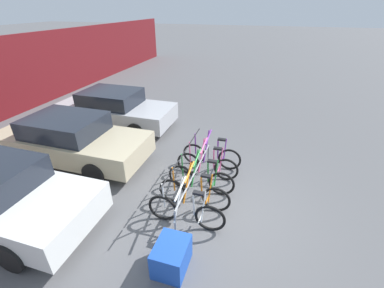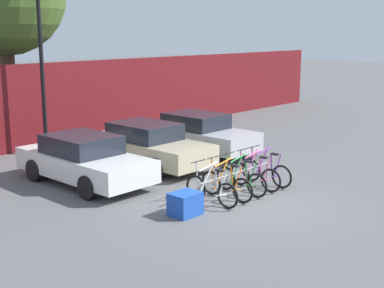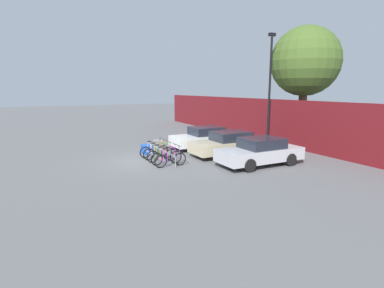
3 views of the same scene
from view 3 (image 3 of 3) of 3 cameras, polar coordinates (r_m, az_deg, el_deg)
name	(u,v)px [view 3 (image 3 of 3)]	position (r m, az deg, el deg)	size (l,w,h in m)	color
ground_plane	(149,160)	(16.44, -8.19, -3.10)	(120.00, 120.00, 0.00)	#59595B
hoarding_wall	(283,123)	(21.16, 16.88, 3.87)	(36.00, 0.16, 3.12)	maroon
bike_rack	(164,153)	(16.03, -5.29, -1.64)	(2.92, 0.04, 0.57)	gray
bicycle_white	(154,151)	(17.09, -7.22, -1.26)	(0.68, 1.71, 1.05)	black
bicycle_orange	(158,153)	(16.54, -6.51, -1.64)	(0.68, 1.71, 1.05)	black
bicycle_green	(162,155)	(15.98, -5.74, -2.05)	(0.68, 1.71, 1.05)	black
bicycle_pink	(167,157)	(15.40, -4.88, -2.51)	(0.68, 1.71, 1.05)	black
bicycle_purple	(171,159)	(14.93, -4.12, -2.91)	(0.68, 1.71, 1.05)	black
car_white	(205,138)	(19.56, 2.53, 1.23)	(1.91, 4.41, 1.40)	silver
car_beige	(229,144)	(17.49, 7.14, 0.06)	(1.91, 4.52, 1.40)	#C1B28E
car_silver	(260,152)	(15.55, 12.84, -1.42)	(1.91, 4.42, 1.40)	#B7B7BC
lamp_post	(270,86)	(20.59, 14.59, 10.68)	(0.24, 0.44, 7.32)	black
cargo_crate	(147,149)	(18.04, -8.55, -1.00)	(0.70, 0.56, 0.55)	blue
tree_behind_hoarding	(305,62)	(22.44, 20.76, 14.40)	(4.68, 4.68, 8.01)	brown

